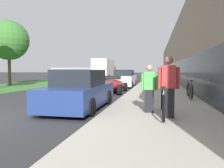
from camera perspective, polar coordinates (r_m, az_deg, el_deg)
name	(u,v)px	position (r m, az deg, el deg)	size (l,w,h in m)	color
sidewalk_slab	(158,82)	(26.42, 11.82, 0.56)	(3.76, 70.00, 0.14)	#BCB5A5
storefront_facade	(206,57)	(35.15, 23.25, 6.47)	(10.01, 70.00, 6.72)	gray
lawn_strip	(70,80)	(32.91, -10.92, 1.09)	(6.48, 70.00, 0.03)	#3D7533
tandem_bicycle	(163,102)	(6.77, 13.14, -4.67)	(0.52, 2.57, 0.92)	black
person_rider	(168,87)	(6.40, 14.53, -0.71)	(0.60, 0.23, 1.76)	black
person_bystander	(149,89)	(7.08, 9.73, -1.17)	(0.52, 0.20, 1.53)	black
bike_rack_hoop	(190,89)	(10.52, 19.78, -1.13)	(0.05, 0.60, 0.84)	#4C4C51
cruiser_bike_nearest	(190,90)	(11.40, 19.67, -1.48)	(0.52, 1.81, 0.87)	black
parked_sedan_curbside	(80,91)	(8.51, -8.42, -1.82)	(1.89, 4.31, 1.57)	navy
vintage_roadster_curbside	(110,85)	(14.28, -0.48, -0.34)	(1.89, 4.24, 1.10)	maroon
parked_sedan_far	(124,79)	(19.43, 3.23, 1.36)	(1.84, 4.47, 1.51)	white
moving_truck	(105,70)	(32.48, -1.93, 3.77)	(2.25, 7.49, 3.00)	orange
street_tree_far	(9,40)	(23.06, -25.40, 10.28)	(3.73, 3.73, 6.14)	brown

